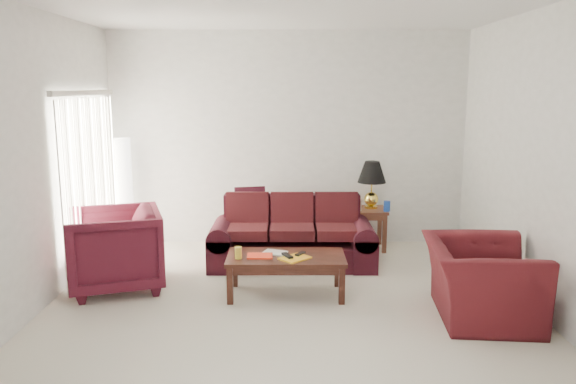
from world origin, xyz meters
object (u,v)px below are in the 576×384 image
object	(u,v)px
end_table	(367,229)
floor_lamp	(125,193)
armchair_left	(115,249)
sofa	(292,233)
coffee_table	(286,275)
armchair_right	(481,281)

from	to	relation	value
end_table	floor_lamp	world-z (taller)	floor_lamp
armchair_left	floor_lamp	bearing A→B (deg)	173.86
sofa	end_table	xyz separation A→B (m)	(1.05, 0.73, -0.14)
sofa	floor_lamp	xyz separation A→B (m)	(-2.32, 0.78, 0.36)
end_table	sofa	bearing A→B (deg)	-144.92
sofa	coffee_table	bearing A→B (deg)	-88.69
end_table	armchair_left	xyz separation A→B (m)	(-3.02, -1.58, 0.17)
end_table	armchair_left	distance (m)	3.42
sofa	armchair_left	world-z (taller)	armchair_left
floor_lamp	armchair_left	world-z (taller)	floor_lamp
armchair_right	coffee_table	xyz separation A→B (m)	(-1.90, 0.61, -0.15)
end_table	armchair_right	xyz separation A→B (m)	(0.78, -2.38, 0.09)
sofa	coffee_table	world-z (taller)	sofa
end_table	floor_lamp	xyz separation A→B (m)	(-3.36, 0.05, 0.50)
sofa	floor_lamp	world-z (taller)	floor_lamp
sofa	end_table	world-z (taller)	sofa
floor_lamp	armchair_left	bearing A→B (deg)	-78.18
end_table	coffee_table	xyz separation A→B (m)	(-1.12, -1.78, -0.06)
armchair_right	coffee_table	world-z (taller)	armchair_right
sofa	armchair_right	bearing A→B (deg)	-36.81
sofa	floor_lamp	distance (m)	2.47
end_table	coffee_table	bearing A→B (deg)	-122.19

